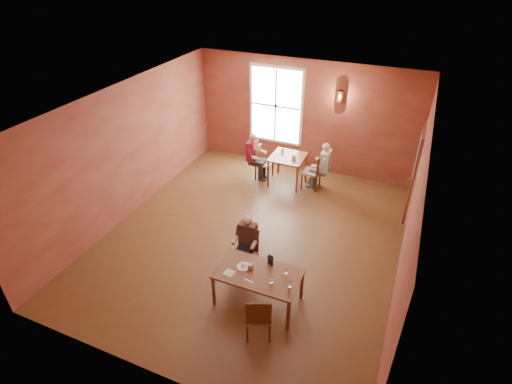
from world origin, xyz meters
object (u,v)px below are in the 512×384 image
at_px(chair_empty, 259,314).
at_px(chair_diner_white, 312,171).
at_px(chair_diner_maroon, 264,163).
at_px(chair_diner_main, 247,254).
at_px(diner_main, 246,249).
at_px(second_table, 287,169).
at_px(diner_maroon, 263,157).
at_px(main_table, 258,287).
at_px(diner_white, 313,166).

distance_m(chair_empty, chair_diner_white, 4.79).
xyz_separation_m(chair_empty, chair_diner_maroon, (-1.82, 4.76, 0.00)).
relative_size(chair_diner_main, chair_diner_maroon, 0.88).
bearing_deg(diner_main, second_table, -83.58).
height_order(diner_main, chair_empty, diner_main).
xyz_separation_m(chair_empty, chair_diner_white, (-0.52, 4.76, 0.02)).
bearing_deg(chair_diner_maroon, diner_main, 16.57).
bearing_deg(diner_main, chair_empty, 121.75).
bearing_deg(chair_empty, diner_maroon, 88.70).
xyz_separation_m(chair_diner_main, diner_main, (0.00, -0.03, 0.15)).
bearing_deg(chair_empty, main_table, 90.94).
relative_size(main_table, diner_white, 1.18).
bearing_deg(main_table, chair_diner_white, 93.40).
bearing_deg(diner_white, chair_diner_main, 175.33).
bearing_deg(second_table, chair_diner_maroon, 180.00).
bearing_deg(second_table, main_table, -77.78).
xyz_separation_m(second_table, chair_diner_maroon, (-0.65, 0.00, 0.06)).
distance_m(second_table, diner_maroon, 0.72).
bearing_deg(second_table, diner_maroon, 180.00).
bearing_deg(chair_diner_main, diner_main, 90.00).
xyz_separation_m(chair_diner_main, diner_maroon, (-1.08, 3.48, 0.22)).
xyz_separation_m(main_table, chair_diner_white, (-0.25, 4.13, 0.13)).
bearing_deg(chair_diner_main, diner_maroon, -72.84).
height_order(main_table, chair_diner_white, chair_diner_white).
bearing_deg(diner_maroon, chair_diner_maroon, 90.00).
height_order(chair_diner_maroon, diner_maroon, diner_maroon).
relative_size(main_table, diner_maroon, 1.18).
distance_m(chair_diner_main, diner_white, 3.50).
height_order(chair_empty, chair_diner_maroon, chair_diner_maroon).
distance_m(diner_main, diner_maroon, 3.68).
xyz_separation_m(chair_empty, diner_maroon, (-1.85, 4.76, 0.17)).
height_order(chair_diner_main, diner_main, diner_main).
bearing_deg(chair_diner_white, second_table, 90.00).
height_order(chair_diner_white, chair_diner_maroon, chair_diner_white).
bearing_deg(diner_main, diner_maroon, -72.98).
height_order(chair_diner_main, chair_diner_maroon, chair_diner_maroon).
height_order(diner_main, second_table, diner_main).
distance_m(main_table, chair_diner_maroon, 4.42).
bearing_deg(chair_diner_white, chair_empty, -173.79).
height_order(diner_main, diner_maroon, diner_maroon).
distance_m(chair_empty, second_table, 4.90).
bearing_deg(chair_diner_main, diner_white, -94.67).
relative_size(chair_diner_main, diner_maroon, 0.64).
bearing_deg(diner_white, diner_maroon, 90.00).
distance_m(diner_main, second_table, 3.54).
distance_m(diner_main, chair_diner_white, 3.52).
relative_size(main_table, chair_empty, 1.62).
distance_m(chair_empty, diner_maroon, 5.11).
bearing_deg(chair_empty, chair_diner_white, 73.70).
distance_m(chair_diner_white, diner_maroon, 1.34).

